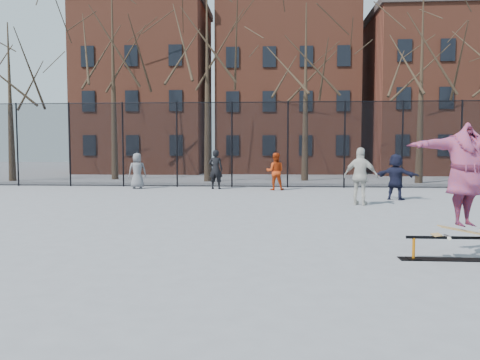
# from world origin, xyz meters

# --- Properties ---
(ground) EXTENTS (100.00, 100.00, 0.00)m
(ground) POSITION_xyz_m (0.00, 0.00, 0.00)
(ground) COLOR slate
(skate_rail) EXTENTS (1.81, 0.28, 0.40)m
(skate_rail) POSITION_xyz_m (3.52, -0.92, 0.16)
(skate_rail) COLOR black
(skate_rail) RESTS_ON ground
(skateboard) EXTENTS (0.93, 0.22, 0.11)m
(skateboard) POSITION_xyz_m (3.68, -0.92, 0.45)
(skateboard) COLOR #A17940
(skateboard) RESTS_ON skate_rail
(skater) EXTENTS (2.17, 1.07, 1.70)m
(skater) POSITION_xyz_m (3.68, -0.92, 1.36)
(skater) COLOR #3D3483
(skater) RESTS_ON skateboard
(bystander_grey) EXTENTS (0.89, 0.68, 1.62)m
(bystander_grey) POSITION_xyz_m (-5.61, 11.94, 0.81)
(bystander_grey) COLOR #5D5D61
(bystander_grey) RESTS_ON ground
(bystander_black) EXTENTS (0.71, 0.53, 1.76)m
(bystander_black) POSITION_xyz_m (-2.04, 12.00, 0.88)
(bystander_black) COLOR black
(bystander_black) RESTS_ON ground
(bystander_red) EXTENTS (0.81, 0.64, 1.63)m
(bystander_red) POSITION_xyz_m (0.62, 11.67, 0.82)
(bystander_red) COLOR #AE330F
(bystander_red) RESTS_ON ground
(bystander_white) EXTENTS (1.19, 0.87, 1.87)m
(bystander_white) POSITION_xyz_m (3.34, 6.48, 0.93)
(bystander_white) COLOR beige
(bystander_white) RESTS_ON ground
(bystander_navy) EXTENTS (1.57, 1.16, 1.65)m
(bystander_navy) POSITION_xyz_m (4.88, 8.14, 0.82)
(bystander_navy) COLOR black
(bystander_navy) RESTS_ON ground
(fence) EXTENTS (34.03, 0.07, 4.00)m
(fence) POSITION_xyz_m (-0.01, 13.00, 2.05)
(fence) COLOR black
(fence) RESTS_ON ground
(tree_row) EXTENTS (33.66, 7.46, 10.67)m
(tree_row) POSITION_xyz_m (-0.25, 17.15, 7.36)
(tree_row) COLOR black
(tree_row) RESTS_ON ground
(rowhouses) EXTENTS (29.00, 7.00, 13.00)m
(rowhouses) POSITION_xyz_m (0.72, 26.00, 6.06)
(rowhouses) COLOR brown
(rowhouses) RESTS_ON ground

